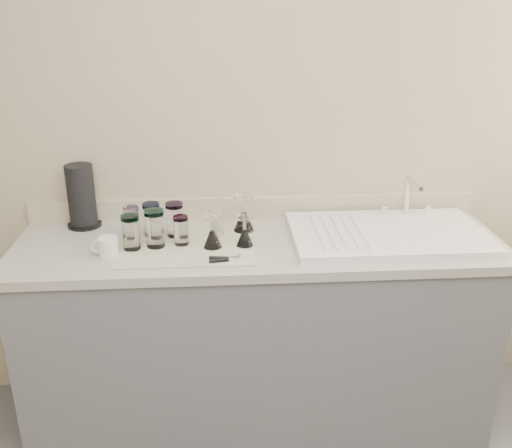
{
  "coord_description": "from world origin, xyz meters",
  "views": [
    {
      "loc": [
        -0.17,
        -1.0,
        1.86
      ],
      "look_at": [
        -0.02,
        1.15,
        1.0
      ],
      "focal_mm": 40.0,
      "sensor_mm": 36.0,
      "label": 1
    }
  ],
  "objects": [
    {
      "name": "tumbler_magenta",
      "position": [
        -0.52,
        1.14,
        0.98
      ],
      "size": [
        0.07,
        0.07,
        0.14
      ],
      "color": "white",
      "rests_on": "dish_towel"
    },
    {
      "name": "goblet_back_left",
      "position": [
        -0.18,
        1.27,
        0.95
      ],
      "size": [
        0.07,
        0.07,
        0.12
      ],
      "color": "white",
      "rests_on": "dish_towel"
    },
    {
      "name": "dish_towel",
      "position": [
        -0.31,
        1.17,
        0.9
      ],
      "size": [
        0.55,
        0.42,
        0.01
      ],
      "primitive_type": "cube",
      "color": "beige",
      "rests_on": "counter_unit"
    },
    {
      "name": "white_mug",
      "position": [
        -0.61,
        1.1,
        0.94
      ],
      "size": [
        0.11,
        0.08,
        0.08
      ],
      "color": "silver",
      "rests_on": "counter_unit"
    },
    {
      "name": "goblet_front_left",
      "position": [
        -0.2,
        1.14,
        0.95
      ],
      "size": [
        0.08,
        0.08,
        0.14
      ],
      "color": "white",
      "rests_on": "dish_towel"
    },
    {
      "name": "tumbler_cyan",
      "position": [
        -0.45,
        1.28,
        0.98
      ],
      "size": [
        0.07,
        0.07,
        0.14
      ],
      "color": "white",
      "rests_on": "dish_towel"
    },
    {
      "name": "room_envelope",
      "position": [
        0.0,
        0.0,
        1.56
      ],
      "size": [
        3.54,
        3.5,
        2.52
      ],
      "color": "#59595E",
      "rests_on": "ground"
    },
    {
      "name": "goblet_front_right",
      "position": [
        -0.06,
        1.15,
        0.95
      ],
      "size": [
        0.07,
        0.07,
        0.13
      ],
      "color": "white",
      "rests_on": "dish_towel"
    },
    {
      "name": "counter_unit",
      "position": [
        0.0,
        1.2,
        0.45
      ],
      "size": [
        2.06,
        0.62,
        0.9
      ],
      "color": "#5F5E63",
      "rests_on": "ground"
    },
    {
      "name": "tumbler_blue",
      "position": [
        -0.43,
        1.16,
        0.99
      ],
      "size": [
        0.08,
        0.08,
        0.16
      ],
      "color": "white",
      "rests_on": "dish_towel"
    },
    {
      "name": "tumbler_teal",
      "position": [
        -0.54,
        1.28,
        0.97
      ],
      "size": [
        0.07,
        0.07,
        0.13
      ],
      "color": "white",
      "rests_on": "dish_towel"
    },
    {
      "name": "tumbler_purple",
      "position": [
        -0.36,
        1.27,
        0.98
      ],
      "size": [
        0.07,
        0.07,
        0.15
      ],
      "color": "white",
      "rests_on": "dish_towel"
    },
    {
      "name": "tumbler_lavender",
      "position": [
        -0.32,
        1.18,
        0.97
      ],
      "size": [
        0.06,
        0.06,
        0.12
      ],
      "color": "white",
      "rests_on": "dish_towel"
    },
    {
      "name": "goblet_back_right",
      "position": [
        -0.06,
        1.31,
        0.96
      ],
      "size": [
        0.09,
        0.09,
        0.16
      ],
      "color": "white",
      "rests_on": "dish_towel"
    },
    {
      "name": "sink_unit",
      "position": [
        0.55,
        1.2,
        0.92
      ],
      "size": [
        0.82,
        0.5,
        0.22
      ],
      "color": "white",
      "rests_on": "counter_unit"
    },
    {
      "name": "paper_towel_roll",
      "position": [
        -0.77,
        1.43,
        1.04
      ],
      "size": [
        0.15,
        0.15,
        0.28
      ],
      "color": "black",
      "rests_on": "counter_unit"
    },
    {
      "name": "can_opener",
      "position": [
        -0.15,
        1.0,
        0.92
      ],
      "size": [
        0.12,
        0.05,
        0.02
      ],
      "color": "silver",
      "rests_on": "dish_towel"
    }
  ]
}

